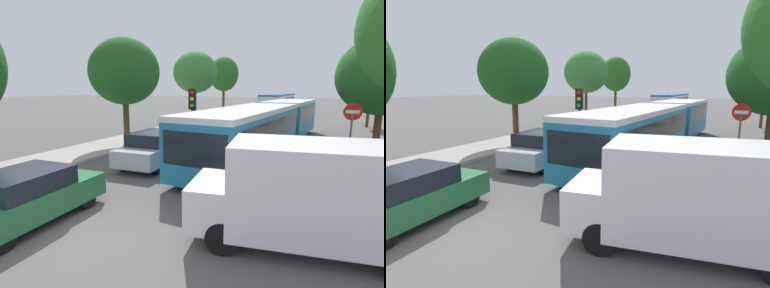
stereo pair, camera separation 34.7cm
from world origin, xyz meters
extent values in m
plane|color=#565451|center=(0.00, 0.00, 0.00)|extent=(200.00, 200.00, 0.00)
cube|color=#9E998E|center=(-6.58, 19.18, 0.07)|extent=(3.20, 48.36, 0.14)
cube|color=teal|center=(1.81, 8.18, 1.31)|extent=(3.25, 9.73, 2.06)
cube|color=black|center=(1.81, 8.18, 1.68)|extent=(3.24, 9.35, 0.91)
cube|color=silver|center=(1.81, 8.18, 2.44)|extent=(3.25, 9.73, 0.20)
cube|color=teal|center=(2.47, 17.22, 1.31)|extent=(3.03, 6.71, 2.06)
cube|color=black|center=(2.47, 17.22, 1.68)|extent=(3.04, 6.45, 0.91)
cube|color=silver|center=(2.47, 17.22, 2.44)|extent=(3.03, 6.71, 0.20)
cylinder|color=black|center=(2.20, 13.45, 1.31)|extent=(1.97, 1.14, 1.90)
cube|color=black|center=(1.47, 3.45, 1.56)|extent=(2.26, 0.26, 1.11)
cylinder|color=black|center=(2.67, 5.05, 0.50)|extent=(0.37, 1.03, 1.01)
cylinder|color=black|center=(0.52, 5.20, 0.50)|extent=(0.37, 1.03, 1.01)
cylinder|color=black|center=(3.11, 11.15, 0.50)|extent=(0.37, 1.03, 1.01)
cylinder|color=black|center=(0.96, 11.31, 0.50)|extent=(0.37, 1.03, 1.01)
cylinder|color=black|center=(3.54, 17.14, 0.50)|extent=(0.37, 1.03, 1.01)
cylinder|color=black|center=(1.39, 17.30, 0.50)|extent=(0.37, 1.03, 1.01)
cube|color=silver|center=(-1.79, 38.36, 1.29)|extent=(3.12, 11.75, 2.03)
cube|color=black|center=(-1.79, 38.36, 1.66)|extent=(3.11, 11.17, 0.85)
cube|color=#234C93|center=(-1.79, 38.36, 2.41)|extent=(3.12, 11.75, 0.20)
cylinder|color=black|center=(-2.70, 42.25, 0.51)|extent=(0.35, 1.03, 1.01)
cylinder|color=black|center=(-0.53, 42.15, 0.51)|extent=(0.35, 1.03, 1.01)
cylinder|color=black|center=(-3.04, 34.92, 0.51)|extent=(0.35, 1.03, 1.01)
cylinder|color=black|center=(-0.87, 34.82, 0.51)|extent=(0.35, 1.03, 1.01)
cube|color=#236638|center=(-1.65, 0.06, 0.57)|extent=(1.92, 4.11, 0.65)
cube|color=black|center=(-1.65, -0.04, 1.15)|extent=(1.68, 2.19, 0.50)
cylinder|color=black|center=(-2.44, 1.30, 0.31)|extent=(0.24, 0.62, 0.61)
cylinder|color=black|center=(-1.01, 1.38, 0.31)|extent=(0.24, 0.62, 0.61)
cylinder|color=black|center=(-0.87, -1.19, 0.31)|extent=(0.24, 0.62, 0.61)
cube|color=#B7BABF|center=(-1.85, 6.54, 0.62)|extent=(2.09, 4.45, 0.71)
cube|color=black|center=(-1.84, 6.43, 1.25)|extent=(1.82, 2.37, 0.54)
cylinder|color=black|center=(-2.70, 7.89, 0.33)|extent=(0.26, 0.68, 0.66)
cylinder|color=black|center=(-1.15, 7.97, 0.33)|extent=(0.26, 0.68, 0.66)
cylinder|color=black|center=(-2.55, 5.10, 0.33)|extent=(0.26, 0.68, 0.66)
cylinder|color=black|center=(-1.00, 5.19, 0.33)|extent=(0.26, 0.68, 0.66)
cube|color=tan|center=(-1.68, 12.55, 0.63)|extent=(2.13, 4.54, 0.72)
cube|color=black|center=(-1.67, 12.45, 1.27)|extent=(1.86, 2.42, 0.55)
cylinder|color=black|center=(-2.55, 13.93, 0.34)|extent=(0.27, 0.69, 0.68)
cylinder|color=black|center=(-0.97, 14.01, 0.34)|extent=(0.27, 0.69, 0.68)
cylinder|color=black|center=(-2.39, 11.09, 0.34)|extent=(0.27, 0.69, 0.68)
cylinder|color=black|center=(-0.81, 11.18, 0.34)|extent=(0.27, 0.69, 0.68)
cube|color=#B21E19|center=(-1.67, 18.59, 0.62)|extent=(2.08, 4.43, 0.70)
cube|color=black|center=(-1.66, 18.49, 1.24)|extent=(1.81, 2.36, 0.54)
cylinder|color=black|center=(-2.52, 19.94, 0.33)|extent=(0.26, 0.67, 0.66)
cylinder|color=black|center=(-0.98, 20.02, 0.33)|extent=(0.26, 0.67, 0.66)
cylinder|color=black|center=(-2.36, 17.17, 0.33)|extent=(0.26, 0.67, 0.66)
cylinder|color=black|center=(-0.82, 17.25, 0.33)|extent=(0.26, 0.67, 0.66)
cube|color=#47474C|center=(-1.69, 24.86, 0.59)|extent=(1.99, 4.25, 0.67)
cube|color=black|center=(-1.68, 24.76, 1.19)|extent=(1.74, 2.26, 0.51)
cylinder|color=black|center=(-2.50, 26.15, 0.32)|extent=(0.25, 0.64, 0.63)
cylinder|color=black|center=(-1.02, 26.23, 0.32)|extent=(0.25, 0.64, 0.63)
cylinder|color=black|center=(-2.35, 23.49, 0.32)|extent=(0.25, 0.64, 0.63)
cylinder|color=black|center=(-0.87, 23.57, 0.32)|extent=(0.25, 0.64, 0.63)
cube|color=white|center=(5.30, 1.93, 1.31)|extent=(4.37, 2.64, 2.00)
cube|color=white|center=(2.84, 1.52, 0.84)|extent=(1.20, 2.02, 1.00)
cylinder|color=black|center=(3.37, 0.76, 0.36)|extent=(0.75, 0.35, 0.72)
cylinder|color=black|center=(3.09, 2.42, 0.36)|extent=(0.75, 0.35, 0.72)
cylinder|color=black|center=(6.35, 2.95, 0.36)|extent=(0.75, 0.35, 0.72)
cylinder|color=#56595E|center=(-0.37, 7.27, 1.70)|extent=(0.12, 0.12, 3.40)
cube|color=black|center=(-0.37, 7.27, 2.95)|extent=(0.37, 0.31, 0.90)
sphere|color=red|center=(-0.34, 7.12, 3.23)|extent=(0.18, 0.18, 0.18)
sphere|color=#EAAD14|center=(-0.34, 7.12, 2.95)|extent=(0.18, 0.18, 0.18)
sphere|color=green|center=(-0.34, 7.12, 2.67)|extent=(0.18, 0.18, 0.18)
cylinder|color=#56595E|center=(5.99, 9.09, 1.20)|extent=(0.08, 0.08, 2.40)
cylinder|color=red|center=(5.99, 9.09, 2.47)|extent=(0.70, 0.03, 0.70)
cube|color=white|center=(5.99, 9.07, 2.47)|extent=(0.50, 0.04, 0.14)
cylinder|color=#51381E|center=(-5.72, 9.50, 1.46)|extent=(0.35, 0.35, 2.93)
ellipsoid|color=#1E561E|center=(-5.72, 9.50, 4.33)|extent=(4.02, 4.02, 3.75)
cylinder|color=#51381E|center=(-5.92, 19.66, 1.70)|extent=(0.25, 0.25, 3.39)
ellipsoid|color=#3D7F38|center=(-5.92, 19.66, 4.74)|extent=(3.85, 3.85, 3.58)
ellipsoid|color=#33752D|center=(-6.04, 19.30, 4.20)|extent=(2.31, 2.31, 1.97)
cylinder|color=#51381E|center=(-6.21, 28.07, 1.74)|extent=(0.29, 0.29, 3.47)
ellipsoid|color=#286623|center=(-6.21, 28.07, 4.90)|extent=(3.28, 3.28, 3.82)
cylinder|color=#51381E|center=(7.68, 15.64, 1.21)|extent=(0.40, 0.40, 2.41)
ellipsoid|color=#1E561E|center=(7.68, 15.64, 4.12)|extent=(5.04, 5.04, 4.55)
cylinder|color=#51381E|center=(8.03, 25.37, 1.46)|extent=(0.25, 0.25, 2.93)
ellipsoid|color=#33752D|center=(8.03, 25.37, 4.43)|extent=(3.67, 3.67, 3.99)
camera|label=1|loc=(5.25, -4.74, 3.46)|focal=28.00mm
camera|label=2|loc=(5.56, -4.59, 3.46)|focal=28.00mm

